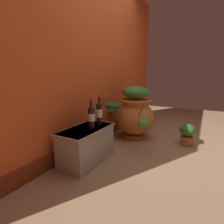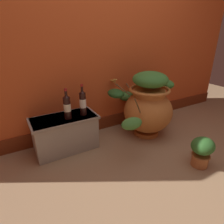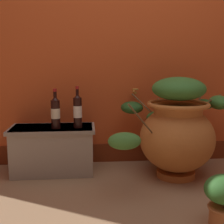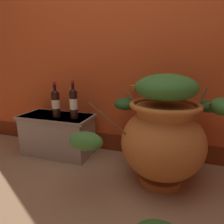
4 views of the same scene
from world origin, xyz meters
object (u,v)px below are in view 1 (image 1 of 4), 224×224
object	(u,v)px
terracotta_urn	(134,113)
potted_shrub	(187,133)
wine_bottle_left	(99,112)
wine_bottle_middle	(91,116)

from	to	relation	value
terracotta_urn	potted_shrub	distance (m)	0.82
wine_bottle_left	wine_bottle_middle	distance (m)	0.18
wine_bottle_middle	terracotta_urn	bearing A→B (deg)	-7.38
terracotta_urn	wine_bottle_left	xyz separation A→B (m)	(-0.80, 0.14, 0.15)
terracotta_urn	wine_bottle_middle	distance (m)	1.00
potted_shrub	terracotta_urn	bearing A→B (deg)	93.72
wine_bottle_middle	potted_shrub	size ratio (longest dim) A/B	1.05
terracotta_urn	wine_bottle_left	bearing A→B (deg)	170.07
terracotta_urn	wine_bottle_middle	xyz separation A→B (m)	(-0.98, 0.13, 0.14)
wine_bottle_left	potted_shrub	world-z (taller)	wine_bottle_left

